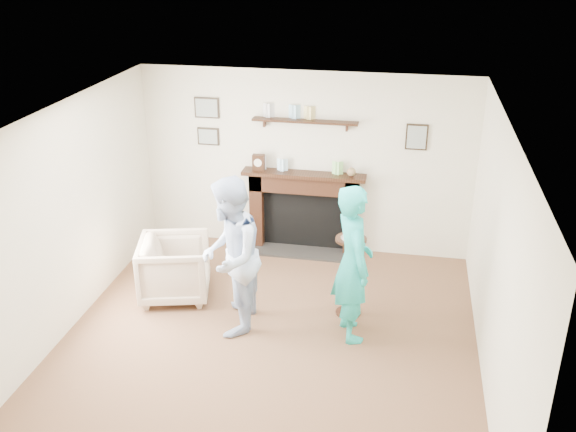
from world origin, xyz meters
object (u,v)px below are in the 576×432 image
(armchair, at_px, (177,295))
(pedestal_table, at_px, (350,261))
(man, at_px, (233,327))
(woman, at_px, (350,333))

(armchair, bearing_deg, pedestal_table, -104.65)
(man, height_order, pedestal_table, pedestal_table)
(armchair, distance_m, man, 1.02)
(man, xyz_separation_m, woman, (1.32, 0.13, 0.00))
(man, height_order, woman, man)
(armchair, xyz_separation_m, woman, (2.18, -0.42, 0.00))
(woman, bearing_deg, pedestal_table, -12.66)
(man, relative_size, pedestal_table, 1.60)
(woman, bearing_deg, man, 74.06)
(man, relative_size, woman, 1.01)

